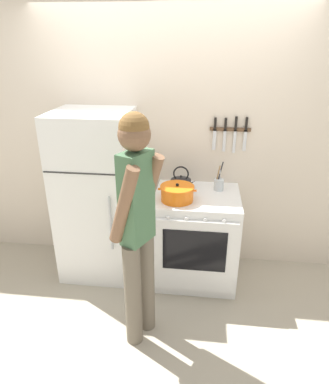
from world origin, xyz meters
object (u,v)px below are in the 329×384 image
at_px(refrigerator, 97,196).
at_px(stove_range, 196,237).
at_px(dutch_oven_pot, 177,193).
at_px(utensil_jar, 219,184).
at_px(tea_kettle, 181,182).
at_px(person, 137,222).

bearing_deg(refrigerator, stove_range, -2.50).
bearing_deg(dutch_oven_pot, utensil_jar, 36.73).
bearing_deg(dutch_oven_pot, refrigerator, 169.14).
xyz_separation_m(tea_kettle, person, (-0.24, -0.95, 0.07)).
distance_m(stove_range, tea_kettle, 0.55).
bearing_deg(stove_range, tea_kettle, 135.13).
distance_m(dutch_oven_pot, person, 0.72).
distance_m(refrigerator, utensil_jar, 1.17).
relative_size(dutch_oven_pot, utensil_jar, 1.23).
height_order(stove_range, tea_kettle, tea_kettle).
relative_size(dutch_oven_pot, tea_kettle, 1.40).
height_order(dutch_oven_pot, person, person).
height_order(refrigerator, person, person).
bearing_deg(person, tea_kettle, 12.09).
height_order(refrigerator, utensil_jar, refrigerator).
relative_size(stove_range, tea_kettle, 3.66).
bearing_deg(stove_range, person, -116.72).
xyz_separation_m(refrigerator, utensil_jar, (1.16, 0.13, 0.14)).
distance_m(utensil_jar, person, 1.13).
xyz_separation_m(tea_kettle, utensil_jar, (0.36, 0.01, -0.00)).
bearing_deg(stove_range, refrigerator, 177.50).
height_order(stove_range, person, person).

